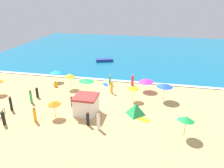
# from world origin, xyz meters

# --- Properties ---
(ground_plane) EXTENTS (60.00, 60.00, 0.00)m
(ground_plane) POSITION_xyz_m (0.00, 0.00, 0.00)
(ground_plane) COLOR #E5B26B
(ocean_water) EXTENTS (60.00, 44.00, 0.10)m
(ocean_water) POSITION_xyz_m (0.00, 28.00, 0.05)
(ocean_water) COLOR #146B93
(ocean_water) RESTS_ON ground_plane
(wave_breaker_foam) EXTENTS (57.00, 0.70, 0.01)m
(wave_breaker_foam) POSITION_xyz_m (0.00, 6.30, 0.10)
(wave_breaker_foam) COLOR white
(wave_breaker_foam) RESTS_ON ocean_water
(lifeguard_cabana) EXTENTS (2.69, 2.69, 2.34)m
(lifeguard_cabana) POSITION_xyz_m (0.29, -4.99, 1.19)
(lifeguard_cabana) COLOR white
(lifeguard_cabana) RESTS_ON ground_plane
(beach_umbrella_0) EXTENTS (1.68, 1.69, 2.07)m
(beach_umbrella_0) POSITION_xyz_m (5.30, -0.26, 1.84)
(beach_umbrella_0) COLOR #4C3823
(beach_umbrella_0) RESTS_ON ground_plane
(beach_umbrella_1) EXTENTS (3.07, 3.07, 1.96)m
(beach_umbrella_1) POSITION_xyz_m (6.73, 3.30, 1.64)
(beach_umbrella_1) COLOR silver
(beach_umbrella_1) RESTS_ON ground_plane
(beach_umbrella_2) EXTENTS (2.26, 2.27, 1.98)m
(beach_umbrella_2) POSITION_xyz_m (-7.86, 4.03, 1.72)
(beach_umbrella_2) COLOR silver
(beach_umbrella_2) RESTS_ON ground_plane
(beach_umbrella_3) EXTENTS (2.38, 2.38, 2.39)m
(beach_umbrella_3) POSITION_xyz_m (11.33, -7.36, 2.07)
(beach_umbrella_3) COLOR #4C3823
(beach_umbrella_3) RESTS_ON ground_plane
(beach_umbrella_4) EXTENTS (2.30, 2.28, 2.43)m
(beach_umbrella_4) POSITION_xyz_m (-4.46, 1.86, 2.10)
(beach_umbrella_4) COLOR #4C3823
(beach_umbrella_4) RESTS_ON ground_plane
(beach_umbrella_6) EXTENTS (1.62, 1.65, 2.08)m
(beach_umbrella_6) POSITION_xyz_m (-3.00, -6.52, 1.82)
(beach_umbrella_6) COLOR #4C3823
(beach_umbrella_6) RESTS_ON ground_plane
(beach_umbrella_7) EXTENTS (3.26, 3.26, 2.20)m
(beach_umbrella_7) POSITION_xyz_m (-1.63, 1.12, 1.86)
(beach_umbrella_7) COLOR #4C3823
(beach_umbrella_7) RESTS_ON ground_plane
(beach_umbrella_8) EXTENTS (2.58, 2.57, 2.34)m
(beach_umbrella_8) POSITION_xyz_m (9.36, 0.68, 2.15)
(beach_umbrella_8) COLOR #4C3823
(beach_umbrella_8) RESTS_ON ground_plane
(beach_tent) EXTENTS (1.96, 2.17, 1.38)m
(beach_tent) POSITION_xyz_m (6.07, -3.88, 0.69)
(beach_tent) COLOR green
(beach_tent) RESTS_ON ground_plane
(parked_bicycle) EXTENTS (0.58, 1.76, 0.76)m
(parked_bicycle) POSITION_xyz_m (-9.19, -7.68, 0.38)
(parked_bicycle) COLOR black
(parked_bicycle) RESTS_ON ground_plane
(beachgoer_0) EXTENTS (0.48, 0.48, 1.89)m
(beachgoer_0) POSITION_xyz_m (1.99, 1.43, 0.89)
(beachgoer_0) COLOR orange
(beachgoer_0) RESTS_ON ground_plane
(beachgoer_1) EXTENTS (0.36, 0.36, 1.66)m
(beachgoer_1) POSITION_xyz_m (1.03, 4.64, 0.78)
(beachgoer_1) COLOR green
(beachgoer_1) RESTS_ON ground_plane
(beachgoer_2) EXTENTS (0.54, 0.54, 0.90)m
(beachgoer_2) POSITION_xyz_m (-7.02, 1.98, 0.39)
(beachgoer_2) COLOR orange
(beachgoer_2) RESTS_ON ground_plane
(beachgoer_3) EXTENTS (0.45, 0.45, 1.66)m
(beachgoer_3) POSITION_xyz_m (1.26, -7.40, 0.79)
(beachgoer_3) COLOR black
(beachgoer_3) RESTS_ON ground_plane
(beachgoer_4) EXTENTS (0.47, 0.47, 1.81)m
(beachgoer_4) POSITION_xyz_m (-7.71, -3.77, 0.87)
(beachgoer_4) COLOR green
(beachgoer_4) RESTS_ON ground_plane
(beachgoer_5) EXTENTS (0.36, 0.36, 1.93)m
(beachgoer_5) POSITION_xyz_m (2.61, -7.94, 0.91)
(beachgoer_5) COLOR white
(beachgoer_5) RESTS_ON ground_plane
(beachgoer_6) EXTENTS (0.45, 0.45, 1.91)m
(beachgoer_6) POSITION_xyz_m (-8.98, -6.15, 0.90)
(beachgoer_6) COLOR black
(beachgoer_6) RESTS_ON ground_plane
(beachgoer_7) EXTENTS (0.49, 0.49, 1.72)m
(beachgoer_7) POSITION_xyz_m (-7.76, -9.18, 0.81)
(beachgoer_7) COLOR black
(beachgoer_7) RESTS_ON ground_plane
(beachgoer_8) EXTENTS (0.33, 0.33, 1.78)m
(beachgoer_8) POSITION_xyz_m (-4.75, -7.89, 0.85)
(beachgoer_8) COLOR orange
(beachgoer_8) RESTS_ON ground_plane
(beachgoer_9) EXTENTS (0.47, 0.47, 1.60)m
(beachgoer_9) POSITION_xyz_m (-7.78, -2.10, 0.74)
(beachgoer_9) COLOR black
(beachgoer_9) RESTS_ON ground_plane
(beachgoer_10) EXTENTS (0.47, 0.47, 1.84)m
(beachgoer_10) POSITION_xyz_m (4.57, 4.93, 0.85)
(beachgoer_10) COLOR red
(beachgoer_10) RESTS_ON ground_plane
(beachgoer_11) EXTENTS (0.44, 0.44, 1.58)m
(beachgoer_11) POSITION_xyz_m (-2.03, -3.73, 0.76)
(beachgoer_11) COLOR black
(beachgoer_11) RESTS_ON ground_plane
(beach_towel_0) EXTENTS (1.38, 1.74, 0.01)m
(beach_towel_0) POSITION_xyz_m (0.38, 4.42, 0.01)
(beach_towel_0) COLOR blue
(beach_towel_0) RESTS_ON ground_plane
(beach_towel_1) EXTENTS (1.75, 1.35, 0.01)m
(beach_towel_1) POSITION_xyz_m (7.11, -4.98, 0.01)
(beach_towel_1) COLOR orange
(beach_towel_1) RESTS_ON ground_plane
(small_boat_0) EXTENTS (3.77, 2.41, 0.55)m
(small_boat_0) POSITION_xyz_m (-2.92, 16.89, 0.37)
(small_boat_0) COLOR navy
(small_boat_0) RESTS_ON ocean_water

